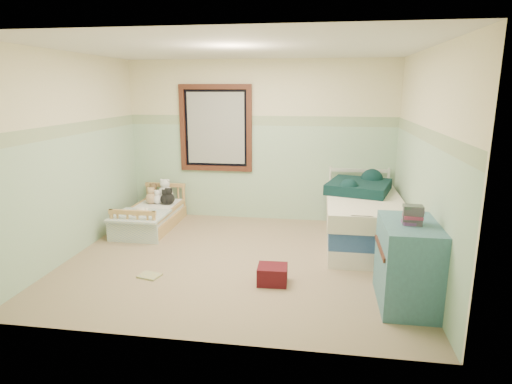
# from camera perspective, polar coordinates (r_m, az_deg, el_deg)

# --- Properties ---
(floor) EXTENTS (4.20, 3.60, 0.02)m
(floor) POSITION_cam_1_polar(r_m,az_deg,el_deg) (5.42, -2.29, -8.99)
(floor) COLOR #9A805E
(floor) RESTS_ON ground
(ceiling) EXTENTS (4.20, 3.60, 0.02)m
(ceiling) POSITION_cam_1_polar(r_m,az_deg,el_deg) (5.02, -2.57, 18.61)
(ceiling) COLOR silver
(ceiling) RESTS_ON wall_back
(wall_back) EXTENTS (4.20, 0.04, 2.50)m
(wall_back) POSITION_cam_1_polar(r_m,az_deg,el_deg) (6.83, 0.50, 6.70)
(wall_back) COLOR beige
(wall_back) RESTS_ON floor
(wall_front) EXTENTS (4.20, 0.04, 2.50)m
(wall_front) POSITION_cam_1_polar(r_m,az_deg,el_deg) (3.36, -8.33, -0.69)
(wall_front) COLOR beige
(wall_front) RESTS_ON floor
(wall_left) EXTENTS (0.04, 3.60, 2.50)m
(wall_left) POSITION_cam_1_polar(r_m,az_deg,el_deg) (5.85, -23.12, 4.44)
(wall_left) COLOR beige
(wall_left) RESTS_ON floor
(wall_right) EXTENTS (0.04, 3.60, 2.50)m
(wall_right) POSITION_cam_1_polar(r_m,az_deg,el_deg) (5.10, 21.44, 3.40)
(wall_right) COLOR beige
(wall_right) RESTS_ON floor
(wainscot_mint) EXTENTS (4.20, 0.01, 1.50)m
(wainscot_mint) POSITION_cam_1_polar(r_m,az_deg,el_deg) (6.89, 0.47, 2.55)
(wainscot_mint) COLOR #A2C1A4
(wainscot_mint) RESTS_ON floor
(border_strip) EXTENTS (4.20, 0.01, 0.15)m
(border_strip) POSITION_cam_1_polar(r_m,az_deg,el_deg) (6.78, 0.49, 9.41)
(border_strip) COLOR #47704B
(border_strip) RESTS_ON wall_back
(window_frame) EXTENTS (1.16, 0.06, 1.36)m
(window_frame) POSITION_cam_1_polar(r_m,az_deg,el_deg) (6.90, -5.37, 8.38)
(window_frame) COLOR #391C13
(window_frame) RESTS_ON wall_back
(window_blinds) EXTENTS (0.92, 0.01, 1.12)m
(window_blinds) POSITION_cam_1_polar(r_m,az_deg,el_deg) (6.91, -5.35, 8.39)
(window_blinds) COLOR #B1B1AB
(window_blinds) RESTS_ON window_frame
(toddler_bed_frame) EXTENTS (0.67, 1.35, 0.17)m
(toddler_bed_frame) POSITION_cam_1_polar(r_m,az_deg,el_deg) (6.77, -13.63, -3.84)
(toddler_bed_frame) COLOR #BD8146
(toddler_bed_frame) RESTS_ON floor
(toddler_mattress) EXTENTS (0.62, 1.29, 0.12)m
(toddler_mattress) POSITION_cam_1_polar(r_m,az_deg,el_deg) (6.73, -13.70, -2.65)
(toddler_mattress) COLOR white
(toddler_mattress) RESTS_ON toddler_bed_frame
(patchwork_quilt) EXTENTS (0.73, 0.67, 0.03)m
(patchwork_quilt) POSITION_cam_1_polar(r_m,az_deg,el_deg) (6.34, -15.16, -3.03)
(patchwork_quilt) COLOR #6A94C9
(patchwork_quilt) RESTS_ON toddler_mattress
(plush_bed_brown) EXTENTS (0.19, 0.19, 0.19)m
(plush_bed_brown) POSITION_cam_1_polar(r_m,az_deg,el_deg) (7.19, -13.38, -0.30)
(plush_bed_brown) COLOR brown
(plush_bed_brown) RESTS_ON toddler_mattress
(plush_bed_white) EXTENTS (0.24, 0.24, 0.24)m
(plush_bed_white) POSITION_cam_1_polar(r_m,az_deg,el_deg) (7.11, -11.90, -0.17)
(plush_bed_white) COLOR white
(plush_bed_white) RESTS_ON toddler_mattress
(plush_bed_tan) EXTENTS (0.18, 0.18, 0.18)m
(plush_bed_tan) POSITION_cam_1_polar(r_m,az_deg,el_deg) (6.98, -13.67, -0.79)
(plush_bed_tan) COLOR tan
(plush_bed_tan) RESTS_ON toddler_mattress
(plush_bed_dark) EXTENTS (0.16, 0.16, 0.16)m
(plush_bed_dark) POSITION_cam_1_polar(r_m,az_deg,el_deg) (6.89, -11.89, -0.94)
(plush_bed_dark) COLOR black
(plush_bed_dark) RESTS_ON toddler_mattress
(plush_floor_cream) EXTENTS (0.27, 0.27, 0.27)m
(plush_floor_cream) POSITION_cam_1_polar(r_m,az_deg,el_deg) (6.48, -14.70, -4.25)
(plush_floor_cream) COLOR white
(plush_floor_cream) RESTS_ON floor
(plush_floor_tan) EXTENTS (0.27, 0.27, 0.27)m
(plush_floor_tan) POSITION_cam_1_polar(r_m,az_deg,el_deg) (6.40, -15.27, -4.52)
(plush_floor_tan) COLOR tan
(plush_floor_tan) RESTS_ON floor
(twin_bed_frame) EXTENTS (0.93, 1.86, 0.22)m
(twin_bed_frame) POSITION_cam_1_polar(r_m,az_deg,el_deg) (6.06, 13.80, -5.67)
(twin_bed_frame) COLOR silver
(twin_bed_frame) RESTS_ON floor
(twin_boxspring) EXTENTS (0.93, 1.86, 0.22)m
(twin_boxspring) POSITION_cam_1_polar(r_m,az_deg,el_deg) (6.00, 13.92, -3.68)
(twin_boxspring) COLOR navy
(twin_boxspring) RESTS_ON twin_bed_frame
(twin_mattress) EXTENTS (0.97, 1.89, 0.22)m
(twin_mattress) POSITION_cam_1_polar(r_m,az_deg,el_deg) (5.94, 14.04, -1.66)
(twin_mattress) COLOR silver
(twin_mattress) RESTS_ON twin_boxspring
(teal_blanket) EXTENTS (0.99, 1.02, 0.14)m
(teal_blanket) POSITION_cam_1_polar(r_m,az_deg,el_deg) (6.18, 13.44, 0.69)
(teal_blanket) COLOR black
(teal_blanket) RESTS_ON twin_mattress
(dresser) EXTENTS (0.52, 0.83, 0.83)m
(dresser) POSITION_cam_1_polar(r_m,az_deg,el_deg) (4.47, 19.41, -8.96)
(dresser) COLOR #3D6373
(dresser) RESTS_ON floor
(book_stack) EXTENTS (0.19, 0.16, 0.18)m
(book_stack) POSITION_cam_1_polar(r_m,az_deg,el_deg) (4.27, 20.02, -2.87)
(book_stack) COLOR brown
(book_stack) RESTS_ON dresser
(red_pillow) EXTENTS (0.33, 0.29, 0.20)m
(red_pillow) POSITION_cam_1_polar(r_m,az_deg,el_deg) (4.76, 2.19, -10.86)
(red_pillow) COLOR maroon
(red_pillow) RESTS_ON floor
(floor_book) EXTENTS (0.27, 0.23, 0.02)m
(floor_book) POSITION_cam_1_polar(r_m,az_deg,el_deg) (5.09, -13.90, -10.70)
(floor_book) COLOR yellow
(floor_book) RESTS_ON floor
(extra_plush_0) EXTENTS (0.15, 0.15, 0.15)m
(extra_plush_0) POSITION_cam_1_polar(r_m,az_deg,el_deg) (6.95, -12.87, -0.92)
(extra_plush_0) COLOR white
(extra_plush_0) RESTS_ON toddler_mattress
(extra_plush_1) EXTENTS (0.18, 0.18, 0.18)m
(extra_plush_1) POSITION_cam_1_polar(r_m,az_deg,el_deg) (6.88, -11.44, -0.88)
(extra_plush_1) COLOR black
(extra_plush_1) RESTS_ON toddler_mattress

